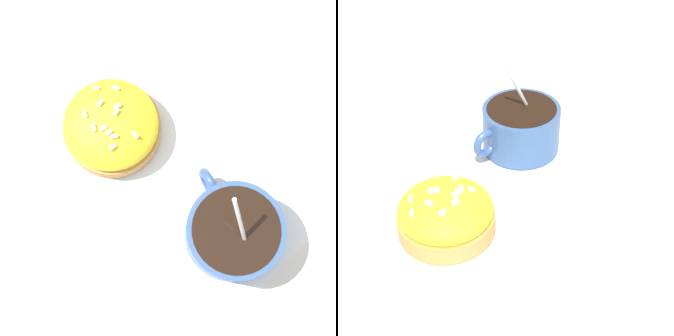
{
  "view_description": "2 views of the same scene",
  "coord_description": "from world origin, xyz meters",
  "views": [
    {
      "loc": [
        0.06,
        -0.08,
        0.58
      ],
      "look_at": [
        -0.01,
        0.01,
        0.03
      ],
      "focal_mm": 60.0,
      "sensor_mm": 36.0,
      "label": 1
    },
    {
      "loc": [
        -0.43,
        -0.22,
        0.42
      ],
      "look_at": [
        0.01,
        -0.02,
        0.03
      ],
      "focal_mm": 60.0,
      "sensor_mm": 36.0,
      "label": 2
    }
  ],
  "objects": [
    {
      "name": "paper_napkin",
      "position": [
        0.0,
        0.0,
        0.0
      ],
      "size": [
        0.32,
        0.32,
        0.0
      ],
      "color": "white",
      "rests_on": "ground_plane"
    },
    {
      "name": "frosted_pastry",
      "position": [
        -0.08,
        0.01,
        0.02
      ],
      "size": [
        0.1,
        0.1,
        0.05
      ],
      "color": "#C18442",
      "rests_on": "paper_napkin"
    },
    {
      "name": "coffee_cup",
      "position": [
        0.08,
        0.0,
        0.03
      ],
      "size": [
        0.11,
        0.09,
        0.12
      ],
      "color": "#335184",
      "rests_on": "paper_napkin"
    },
    {
      "name": "ground_plane",
      "position": [
        0.0,
        0.0,
        0.0
      ],
      "size": [
        3.0,
        3.0,
        0.0
      ],
      "primitive_type": "plane",
      "color": "silver"
    }
  ]
}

